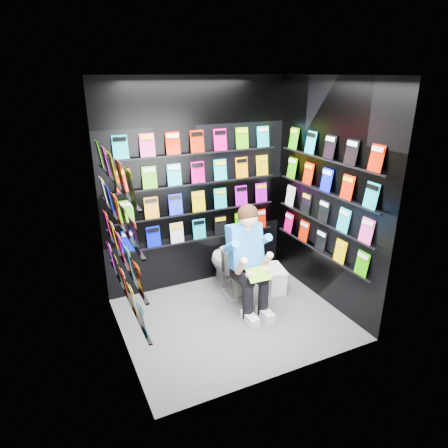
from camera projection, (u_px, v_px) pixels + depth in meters
name	position (u px, v px, depth m)	size (l,w,h in m)	color
floor	(233.00, 318.00, 4.54)	(2.40, 2.40, 0.00)	#5A5A58
ceiling	(235.00, 75.00, 3.62)	(2.40, 2.40, 0.00)	white
wall_back	(197.00, 187.00, 4.92)	(2.40, 0.04, 2.60)	black
wall_front	(289.00, 246.00, 3.23)	(2.40, 0.04, 2.60)	black
wall_left	(115.00, 229.00, 3.60)	(0.04, 2.00, 2.60)	black
wall_right	(327.00, 196.00, 4.56)	(0.04, 2.00, 2.60)	black
comics_back	(198.00, 187.00, 4.90)	(2.10, 0.06, 1.37)	#C11902
comics_left	(118.00, 228.00, 3.61)	(0.06, 1.70, 1.37)	#C11902
comics_right	(325.00, 196.00, 4.55)	(0.06, 1.70, 1.37)	#C11902
toilet	(229.00, 264.00, 5.01)	(0.42, 0.75, 0.73)	silver
longbox	(274.00, 279.00, 5.11)	(0.20, 0.37, 0.28)	white
longbox_lid	(275.00, 269.00, 5.05)	(0.22, 0.39, 0.03)	white
reader	(244.00, 246.00, 4.54)	(0.52, 0.75, 1.39)	#3086E2
held_comic	(259.00, 274.00, 4.31)	(0.26, 0.01, 0.18)	#1F994E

